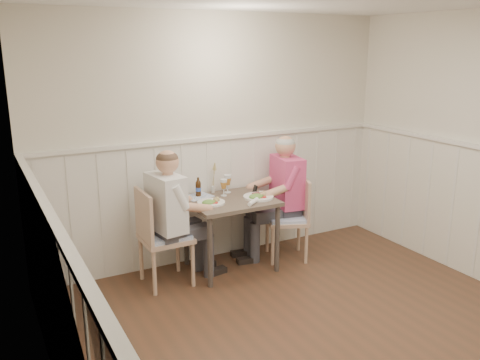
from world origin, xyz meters
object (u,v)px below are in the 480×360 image
Objects in this scene: dining_table at (231,209)px; diner_cream at (171,228)px; man_in_pink at (283,205)px; chair_right at (292,215)px; beer_bottle at (198,188)px; chair_left at (160,234)px; grass_vase at (213,179)px.

dining_table is 0.67m from diner_cream.
man_in_pink reaches higher than diner_cream.
chair_right is 4.44× the size of beer_bottle.
chair_left reaches higher than dining_table.
grass_vase is at bearing 29.74° from diner_cream.
beer_bottle is (0.53, 0.27, 0.32)m from chair_left.
grass_vase reaches higher than dining_table.
beer_bottle is at bearing 161.56° from chair_right.
dining_table is 0.95× the size of chair_right.
diner_cream reaches higher than chair_right.
grass_vase is (0.61, 0.35, 0.33)m from diner_cream.
grass_vase is at bearing 24.35° from chair_left.
chair_right is 0.66× the size of man_in_pink.
grass_vase reaches higher than chair_right.
chair_right reaches higher than dining_table.
chair_left is 2.83× the size of grass_vase.
chair_right is at bearing -2.02° from chair_left.
dining_table is 2.52× the size of grass_vase.
chair_right is at bearing -1.13° from diner_cream.
chair_left is at bearing -177.27° from man_in_pink.
dining_table is 0.73m from chair_right.
man_in_pink is at bearing 2.73° from chair_left.
chair_left is 4.76× the size of beer_bottle.
man_in_pink reaches higher than beer_bottle.
dining_table is at bearing -175.51° from man_in_pink.
diner_cream reaches higher than beer_bottle.
dining_table is 0.41m from grass_vase.
chair_right is at bearing -18.44° from beer_bottle.
chair_left is 0.70× the size of man_in_pink.
chair_left is at bearing -178.79° from dining_table.
man_in_pink is 4.02× the size of grass_vase.
diner_cream is (-1.34, -0.09, -0.00)m from man_in_pink.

